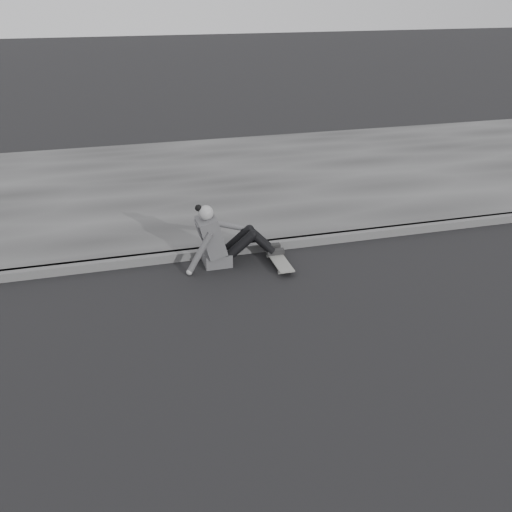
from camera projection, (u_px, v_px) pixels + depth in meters
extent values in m
cube|color=#525252|center=(415.00, 228.00, 8.73)|extent=(24.00, 0.16, 0.12)
cube|color=#3E3E3E|center=(338.00, 172.00, 11.35)|extent=(24.00, 6.00, 0.12)
cylinder|color=gray|center=(279.00, 272.00, 7.48)|extent=(0.03, 0.05, 0.05)
cylinder|color=gray|center=(290.00, 271.00, 7.52)|extent=(0.03, 0.05, 0.05)
cylinder|color=gray|center=(268.00, 256.00, 7.93)|extent=(0.03, 0.05, 0.05)
cylinder|color=gray|center=(278.00, 255.00, 7.97)|extent=(0.03, 0.05, 0.05)
cube|color=#323235|center=(285.00, 270.00, 7.49)|extent=(0.16, 0.04, 0.03)
cube|color=#323235|center=(273.00, 253.00, 7.94)|extent=(0.16, 0.04, 0.03)
cube|color=slate|center=(279.00, 260.00, 7.70)|extent=(0.20, 0.78, 0.02)
cube|color=#48484A|center=(217.00, 258.00, 7.72)|extent=(0.36, 0.34, 0.18)
cube|color=#48484A|center=(211.00, 236.00, 7.56)|extent=(0.37, 0.40, 0.57)
cube|color=#48484A|center=(201.00, 228.00, 7.48)|extent=(0.14, 0.30, 0.20)
cylinder|color=gray|center=(207.00, 219.00, 7.44)|extent=(0.09, 0.09, 0.08)
sphere|color=gray|center=(206.00, 213.00, 7.40)|extent=(0.20, 0.20, 0.20)
sphere|color=black|center=(198.00, 208.00, 7.37)|extent=(0.09, 0.09, 0.09)
cylinder|color=black|center=(241.00, 245.00, 7.64)|extent=(0.43, 0.13, 0.39)
cylinder|color=black|center=(238.00, 240.00, 7.79)|extent=(0.43, 0.13, 0.39)
cylinder|color=black|center=(263.00, 243.00, 7.71)|extent=(0.35, 0.11, 0.36)
cylinder|color=black|center=(259.00, 238.00, 7.87)|extent=(0.35, 0.11, 0.36)
sphere|color=black|center=(253.00, 235.00, 7.62)|extent=(0.13, 0.13, 0.13)
sphere|color=black|center=(249.00, 229.00, 7.77)|extent=(0.13, 0.13, 0.13)
cube|color=black|center=(275.00, 252.00, 7.82)|extent=(0.24, 0.08, 0.07)
cube|color=black|center=(272.00, 247.00, 7.98)|extent=(0.24, 0.08, 0.07)
cylinder|color=#48484A|center=(200.00, 253.00, 7.39)|extent=(0.38, 0.08, 0.58)
sphere|color=gray|center=(189.00, 272.00, 7.45)|extent=(0.08, 0.08, 0.08)
cylinder|color=#48484A|center=(226.00, 225.00, 7.73)|extent=(0.48, 0.08, 0.21)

